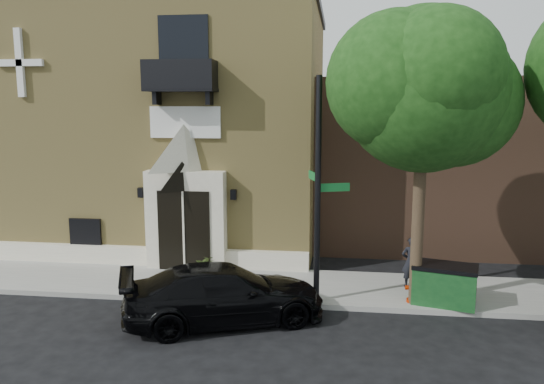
# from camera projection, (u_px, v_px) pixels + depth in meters

# --- Properties ---
(ground) EXTENTS (120.00, 120.00, 0.00)m
(ground) POSITION_uv_depth(u_px,v_px,m) (195.00, 304.00, 14.69)
(ground) COLOR black
(ground) RESTS_ON ground
(sidewalk) EXTENTS (42.00, 3.00, 0.15)m
(sidewalk) POSITION_uv_depth(u_px,v_px,m) (240.00, 285.00, 16.02)
(sidewalk) COLOR gray
(sidewalk) RESTS_ON ground
(church) EXTENTS (12.20, 11.01, 9.30)m
(church) POSITION_uv_depth(u_px,v_px,m) (174.00, 124.00, 22.09)
(church) COLOR tan
(church) RESTS_ON ground
(neighbour_building) EXTENTS (18.00, 8.00, 6.40)m
(neighbour_building) POSITION_uv_depth(u_px,v_px,m) (541.00, 161.00, 21.46)
(neighbour_building) COLOR brown
(neighbour_building) RESTS_ON ground
(street_tree_left) EXTENTS (4.97, 4.38, 7.77)m
(street_tree_left) POSITION_uv_depth(u_px,v_px,m) (426.00, 88.00, 13.31)
(street_tree_left) COLOR #38281C
(street_tree_left) RESTS_ON sidewalk
(black_sedan) EXTENTS (5.48, 3.78, 1.47)m
(black_sedan) POSITION_uv_depth(u_px,v_px,m) (224.00, 294.00, 13.37)
(black_sedan) COLOR black
(black_sedan) RESTS_ON ground
(street_sign) EXTENTS (1.14, 0.93, 6.06)m
(street_sign) POSITION_uv_depth(u_px,v_px,m) (318.00, 191.00, 14.05)
(street_sign) COLOR black
(street_sign) RESTS_ON sidewalk
(fire_hydrant) EXTENTS (0.45, 0.36, 0.80)m
(fire_hydrant) POSITION_uv_depth(u_px,v_px,m) (414.00, 288.00, 14.36)
(fire_hydrant) COLOR #A42200
(fire_hydrant) RESTS_ON sidewalk
(dumpster) EXTENTS (1.84, 1.34, 1.08)m
(dumpster) POSITION_uv_depth(u_px,v_px,m) (444.00, 284.00, 14.22)
(dumpster) COLOR #103D19
(dumpster) RESTS_ON sidewalk
(planter) EXTENTS (0.62, 0.54, 0.68)m
(planter) POSITION_uv_depth(u_px,v_px,m) (206.00, 265.00, 16.58)
(planter) COLOR #425723
(planter) RESTS_ON sidewalk
(pedestrian_near) EXTENTS (0.57, 0.39, 1.52)m
(pedestrian_near) POSITION_uv_depth(u_px,v_px,m) (411.00, 262.00, 15.47)
(pedestrian_near) COLOR black
(pedestrian_near) RESTS_ON sidewalk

